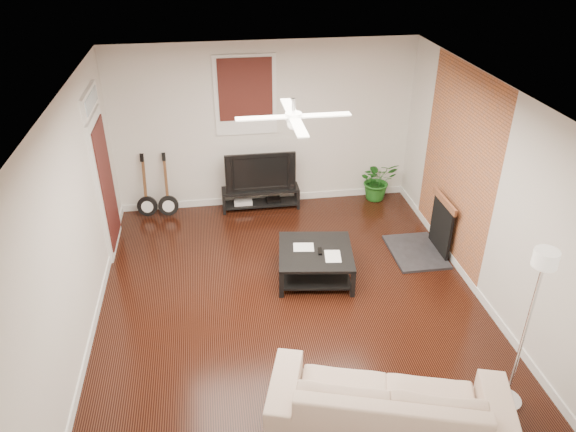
# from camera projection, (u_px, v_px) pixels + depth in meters

# --- Properties ---
(room) EXTENTS (5.01, 6.01, 2.81)m
(room) POSITION_uv_depth(u_px,v_px,m) (293.00, 214.00, 6.38)
(room) COLOR black
(room) RESTS_ON ground
(brick_accent) EXTENTS (0.02, 2.20, 2.80)m
(brick_accent) POSITION_uv_depth(u_px,v_px,m) (457.00, 167.00, 7.56)
(brick_accent) COLOR #B36439
(brick_accent) RESTS_ON floor
(fireplace) EXTENTS (0.80, 1.10, 0.92)m
(fireplace) POSITION_uv_depth(u_px,v_px,m) (429.00, 226.00, 7.99)
(fireplace) COLOR black
(fireplace) RESTS_ON floor
(window_back) EXTENTS (1.00, 0.06, 1.30)m
(window_back) POSITION_uv_depth(u_px,v_px,m) (245.00, 95.00, 8.63)
(window_back) COLOR #3F1711
(window_back) RESTS_ON wall_back
(door_left) EXTENTS (0.08, 1.00, 2.50)m
(door_left) POSITION_uv_depth(u_px,v_px,m) (103.00, 172.00, 7.77)
(door_left) COLOR white
(door_left) RESTS_ON wall_left
(tv_stand) EXTENTS (1.32, 0.35, 0.37)m
(tv_stand) POSITION_uv_depth(u_px,v_px,m) (261.00, 198.00, 9.36)
(tv_stand) COLOR black
(tv_stand) RESTS_ON floor
(tv) EXTENTS (1.18, 0.15, 0.68)m
(tv) POSITION_uv_depth(u_px,v_px,m) (260.00, 170.00, 9.11)
(tv) COLOR black
(tv) RESTS_ON tv_stand
(coffee_table) EXTENTS (1.14, 1.14, 0.42)m
(coffee_table) POSITION_uv_depth(u_px,v_px,m) (315.00, 263.00, 7.58)
(coffee_table) COLOR black
(coffee_table) RESTS_ON floor
(sofa) EXTENTS (2.50, 1.55, 0.68)m
(sofa) POSITION_uv_depth(u_px,v_px,m) (388.00, 401.00, 5.29)
(sofa) COLOR #C1AA91
(sofa) RESTS_ON floor
(floor_lamp) EXTENTS (0.39, 0.39, 1.91)m
(floor_lamp) POSITION_uv_depth(u_px,v_px,m) (525.00, 332.00, 5.25)
(floor_lamp) COLOR silver
(floor_lamp) RESTS_ON floor
(potted_plant) EXTENTS (0.70, 0.62, 0.73)m
(potted_plant) POSITION_uv_depth(u_px,v_px,m) (377.00, 180.00, 9.57)
(potted_plant) COLOR #1E621C
(potted_plant) RESTS_ON floor
(guitar_left) EXTENTS (0.37, 0.28, 1.09)m
(guitar_left) POSITION_uv_depth(u_px,v_px,m) (145.00, 187.00, 8.90)
(guitar_left) COLOR black
(guitar_left) RESTS_ON floor
(guitar_right) EXTENTS (0.34, 0.25, 1.09)m
(guitar_right) POSITION_uv_depth(u_px,v_px,m) (166.00, 187.00, 8.92)
(guitar_right) COLOR black
(guitar_right) RESTS_ON floor
(ceiling_fan) EXTENTS (1.24, 1.24, 0.32)m
(ceiling_fan) POSITION_uv_depth(u_px,v_px,m) (294.00, 116.00, 5.79)
(ceiling_fan) COLOR white
(ceiling_fan) RESTS_ON ceiling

